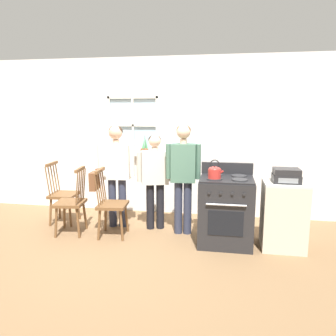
{
  "coord_description": "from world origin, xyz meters",
  "views": [
    {
      "loc": [
        1.31,
        -4.19,
        1.83
      ],
      "look_at": [
        0.51,
        0.33,
        1.0
      ],
      "focal_mm": 35.0,
      "sensor_mm": 36.0,
      "label": 1
    }
  ],
  "objects_px": {
    "chair_center_cluster": "(72,203)",
    "stove": "(226,210)",
    "person_elderly_left": "(116,166)",
    "chair_near_wall": "(63,195)",
    "handbag": "(94,181)",
    "side_counter": "(283,215)",
    "potted_plant": "(144,149)",
    "kettle": "(215,172)",
    "stereo": "(286,176)",
    "chair_by_window": "(111,205)",
    "person_teen_center": "(155,174)",
    "person_adult_right": "(183,169)"
  },
  "relations": [
    {
      "from": "chair_center_cluster",
      "to": "stove",
      "type": "bearing_deg",
      "value": 82.9
    },
    {
      "from": "person_elderly_left",
      "to": "chair_near_wall",
      "type": "bearing_deg",
      "value": 173.44
    },
    {
      "from": "stove",
      "to": "handbag",
      "type": "distance_m",
      "value": 1.9
    },
    {
      "from": "side_counter",
      "to": "handbag",
      "type": "bearing_deg",
      "value": -179.61
    },
    {
      "from": "chair_center_cluster",
      "to": "handbag",
      "type": "bearing_deg",
      "value": 80.22
    },
    {
      "from": "stove",
      "to": "side_counter",
      "type": "bearing_deg",
      "value": -1.45
    },
    {
      "from": "potted_plant",
      "to": "side_counter",
      "type": "height_order",
      "value": "potted_plant"
    },
    {
      "from": "chair_center_cluster",
      "to": "kettle",
      "type": "height_order",
      "value": "kettle"
    },
    {
      "from": "chair_near_wall",
      "to": "stereo",
      "type": "xyz_separation_m",
      "value": [
        3.35,
        -0.43,
        0.53
      ]
    },
    {
      "from": "chair_by_window",
      "to": "person_teen_center",
      "type": "distance_m",
      "value": 0.8
    },
    {
      "from": "person_adult_right",
      "to": "chair_near_wall",
      "type": "bearing_deg",
      "value": 172.07
    },
    {
      "from": "chair_by_window",
      "to": "side_counter",
      "type": "height_order",
      "value": "chair_by_window"
    },
    {
      "from": "chair_by_window",
      "to": "person_adult_right",
      "type": "xyz_separation_m",
      "value": [
        1.01,
        0.28,
        0.51
      ]
    },
    {
      "from": "kettle",
      "to": "side_counter",
      "type": "distance_m",
      "value": 1.08
    },
    {
      "from": "chair_near_wall",
      "to": "person_teen_center",
      "type": "relative_size",
      "value": 0.68
    },
    {
      "from": "chair_near_wall",
      "to": "potted_plant",
      "type": "relative_size",
      "value": 2.88
    },
    {
      "from": "chair_center_cluster",
      "to": "side_counter",
      "type": "distance_m",
      "value": 2.99
    },
    {
      "from": "stove",
      "to": "kettle",
      "type": "xyz_separation_m",
      "value": [
        -0.16,
        -0.13,
        0.55
      ]
    },
    {
      "from": "person_adult_right",
      "to": "stove",
      "type": "relative_size",
      "value": 1.49
    },
    {
      "from": "chair_by_window",
      "to": "side_counter",
      "type": "xyz_separation_m",
      "value": [
        2.38,
        -0.0,
        -0.01
      ]
    },
    {
      "from": "stove",
      "to": "person_adult_right",
      "type": "bearing_deg",
      "value": 157.27
    },
    {
      "from": "person_elderly_left",
      "to": "person_adult_right",
      "type": "height_order",
      "value": "person_adult_right"
    },
    {
      "from": "chair_by_window",
      "to": "person_elderly_left",
      "type": "height_order",
      "value": "person_elderly_left"
    },
    {
      "from": "person_adult_right",
      "to": "kettle",
      "type": "relative_size",
      "value": 6.54
    },
    {
      "from": "potted_plant",
      "to": "side_counter",
      "type": "xyz_separation_m",
      "value": [
        2.17,
        -1.17,
        -0.69
      ]
    },
    {
      "from": "person_elderly_left",
      "to": "chair_by_window",
      "type": "bearing_deg",
      "value": -90.03
    },
    {
      "from": "handbag",
      "to": "stove",
      "type": "bearing_deg",
      "value": 1.13
    },
    {
      "from": "chair_near_wall",
      "to": "stove",
      "type": "bearing_deg",
      "value": -102.88
    },
    {
      "from": "chair_near_wall",
      "to": "kettle",
      "type": "height_order",
      "value": "kettle"
    },
    {
      "from": "chair_center_cluster",
      "to": "side_counter",
      "type": "xyz_separation_m",
      "value": [
        2.99,
        0.0,
        -0.01
      ]
    },
    {
      "from": "person_adult_right",
      "to": "potted_plant",
      "type": "xyz_separation_m",
      "value": [
        -0.8,
        0.88,
        0.16
      ]
    },
    {
      "from": "side_counter",
      "to": "stereo",
      "type": "relative_size",
      "value": 2.65
    },
    {
      "from": "stereo",
      "to": "person_teen_center",
      "type": "bearing_deg",
      "value": 166.63
    },
    {
      "from": "chair_near_wall",
      "to": "kettle",
      "type": "distance_m",
      "value": 2.56
    },
    {
      "from": "chair_center_cluster",
      "to": "person_adult_right",
      "type": "xyz_separation_m",
      "value": [
        1.62,
        0.28,
        0.51
      ]
    },
    {
      "from": "chair_center_cluster",
      "to": "kettle",
      "type": "relative_size",
      "value": 4.02
    },
    {
      "from": "stove",
      "to": "kettle",
      "type": "relative_size",
      "value": 4.39
    },
    {
      "from": "kettle",
      "to": "side_counter",
      "type": "xyz_separation_m",
      "value": [
        0.91,
        0.11,
        -0.57
      ]
    },
    {
      "from": "kettle",
      "to": "stereo",
      "type": "bearing_deg",
      "value": 5.73
    },
    {
      "from": "chair_near_wall",
      "to": "side_counter",
      "type": "relative_size",
      "value": 1.1
    },
    {
      "from": "kettle",
      "to": "side_counter",
      "type": "relative_size",
      "value": 0.27
    },
    {
      "from": "person_teen_center",
      "to": "potted_plant",
      "type": "height_order",
      "value": "person_teen_center"
    },
    {
      "from": "person_adult_right",
      "to": "kettle",
      "type": "bearing_deg",
      "value": -44.58
    },
    {
      "from": "kettle",
      "to": "potted_plant",
      "type": "distance_m",
      "value": 1.8
    },
    {
      "from": "person_elderly_left",
      "to": "handbag",
      "type": "bearing_deg",
      "value": -120.94
    },
    {
      "from": "handbag",
      "to": "side_counter",
      "type": "xyz_separation_m",
      "value": [
        2.62,
        0.02,
        -0.37
      ]
    },
    {
      "from": "person_elderly_left",
      "to": "potted_plant",
      "type": "xyz_separation_m",
      "value": [
        0.25,
        0.77,
        0.17
      ]
    },
    {
      "from": "potted_plant",
      "to": "stereo",
      "type": "xyz_separation_m",
      "value": [
        2.17,
        -1.19,
        -0.15
      ]
    },
    {
      "from": "chair_center_cluster",
      "to": "stove",
      "type": "xyz_separation_m",
      "value": [
        2.24,
        0.02,
        0.01
      ]
    },
    {
      "from": "chair_near_wall",
      "to": "potted_plant",
      "type": "distance_m",
      "value": 1.56
    }
  ]
}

